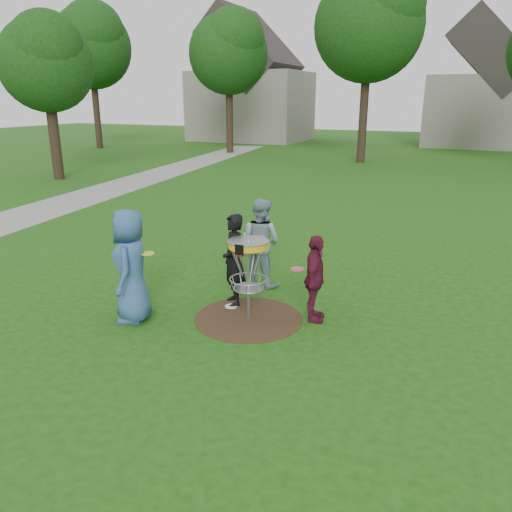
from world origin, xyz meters
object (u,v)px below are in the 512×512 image
at_px(player_black, 234,260).
at_px(player_maroon, 315,279).
at_px(player_grey, 261,242).
at_px(player_blue, 131,266).
at_px(disc_golf_basket, 248,260).

height_order(player_black, player_maroon, player_black).
bearing_deg(player_black, player_grey, 137.63).
bearing_deg(player_blue, player_black, 112.28).
height_order(player_blue, player_maroon, player_blue).
relative_size(player_blue, player_black, 1.14).
xyz_separation_m(player_maroon, disc_golf_basket, (-0.99, -0.39, 0.30)).
bearing_deg(disc_golf_basket, player_blue, -155.65).
distance_m(player_black, player_maroon, 1.50).
bearing_deg(disc_golf_basket, player_grey, 106.58).
distance_m(player_grey, disc_golf_basket, 1.65).
xyz_separation_m(player_black, player_grey, (0.03, 1.10, 0.04)).
relative_size(player_maroon, disc_golf_basket, 1.04).
distance_m(player_blue, player_maroon, 2.95).
bearing_deg(player_grey, player_black, 99.12).
relative_size(player_blue, player_grey, 1.09).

